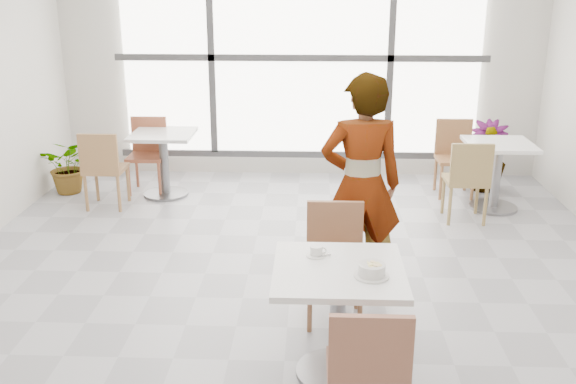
{
  "coord_description": "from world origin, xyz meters",
  "views": [
    {
      "loc": [
        0.18,
        -4.59,
        2.43
      ],
      "look_at": [
        0.0,
        -0.3,
        1.0
      ],
      "focal_mm": 40.18,
      "sensor_mm": 36.0,
      "label": 1
    }
  ],
  "objects_px": {
    "bg_table_left": "(164,155)",
    "bg_chair_left_near": "(103,165)",
    "coffee_cup": "(317,251)",
    "bg_chair_right_far": "(454,152)",
    "bg_table_right": "(497,166)",
    "plant_left": "(69,166)",
    "bg_chair_right_near": "(468,176)",
    "bg_chair_left_far": "(148,149)",
    "main_table": "(338,301)",
    "chair_near": "(368,369)",
    "plant_right": "(486,156)",
    "chair_far": "(335,254)",
    "oatmeal_bowl": "(372,270)",
    "person": "(361,186)"
  },
  "relations": [
    {
      "from": "bg_table_left",
      "to": "bg_chair_left_near",
      "type": "distance_m",
      "value": 0.74
    },
    {
      "from": "coffee_cup",
      "to": "bg_chair_right_far",
      "type": "bearing_deg",
      "value": 65.8
    },
    {
      "from": "coffee_cup",
      "to": "bg_table_right",
      "type": "height_order",
      "value": "coffee_cup"
    },
    {
      "from": "plant_left",
      "to": "bg_chair_right_near",
      "type": "bearing_deg",
      "value": -10.2
    },
    {
      "from": "bg_chair_left_far",
      "to": "main_table",
      "type": "bearing_deg",
      "value": -60.35
    },
    {
      "from": "chair_near",
      "to": "plant_right",
      "type": "distance_m",
      "value": 4.94
    },
    {
      "from": "bg_table_right",
      "to": "bg_chair_left_far",
      "type": "distance_m",
      "value": 4.0
    },
    {
      "from": "plant_left",
      "to": "plant_right",
      "type": "xyz_separation_m",
      "value": [
        4.93,
        0.34,
        0.09
      ]
    },
    {
      "from": "chair_far",
      "to": "coffee_cup",
      "type": "distance_m",
      "value": 0.68
    },
    {
      "from": "bg_table_left",
      "to": "plant_left",
      "type": "bearing_deg",
      "value": 177.24
    },
    {
      "from": "oatmeal_bowl",
      "to": "bg_table_left",
      "type": "bearing_deg",
      "value": 119.72
    },
    {
      "from": "bg_table_left",
      "to": "bg_table_right",
      "type": "xyz_separation_m",
      "value": [
        3.73,
        -0.31,
        0.0
      ]
    },
    {
      "from": "bg_chair_left_near",
      "to": "bg_chair_right_far",
      "type": "bearing_deg",
      "value": -169.66
    },
    {
      "from": "chair_near",
      "to": "bg_table_left",
      "type": "bearing_deg",
      "value": -64.37
    },
    {
      "from": "coffee_cup",
      "to": "bg_table_left",
      "type": "xyz_separation_m",
      "value": [
        -1.76,
        3.36,
        -0.29
      ]
    },
    {
      "from": "coffee_cup",
      "to": "bg_chair_left_near",
      "type": "distance_m",
      "value": 3.7
    },
    {
      "from": "chair_far",
      "to": "bg_chair_left_near",
      "type": "height_order",
      "value": "same"
    },
    {
      "from": "chair_far",
      "to": "plant_right",
      "type": "xyz_separation_m",
      "value": [
        1.89,
        3.15,
        -0.08
      ]
    },
    {
      "from": "person",
      "to": "bg_table_right",
      "type": "bearing_deg",
      "value": -135.76
    },
    {
      "from": "bg_table_left",
      "to": "bg_chair_right_near",
      "type": "xyz_separation_m",
      "value": [
        3.31,
        -0.75,
        0.01
      ]
    },
    {
      "from": "oatmeal_bowl",
      "to": "person",
      "type": "relative_size",
      "value": 0.12
    },
    {
      "from": "oatmeal_bowl",
      "to": "plant_left",
      "type": "bearing_deg",
      "value": 131.07
    },
    {
      "from": "main_table",
      "to": "bg_table_right",
      "type": "relative_size",
      "value": 1.07
    },
    {
      "from": "coffee_cup",
      "to": "plant_right",
      "type": "distance_m",
      "value": 4.28
    },
    {
      "from": "coffee_cup",
      "to": "person",
      "type": "distance_m",
      "value": 1.11
    },
    {
      "from": "coffee_cup",
      "to": "person",
      "type": "xyz_separation_m",
      "value": [
        0.35,
        1.05,
        0.11
      ]
    },
    {
      "from": "bg_chair_left_far",
      "to": "person",
      "type": "bearing_deg",
      "value": -47.09
    },
    {
      "from": "oatmeal_bowl",
      "to": "bg_chair_left_far",
      "type": "relative_size",
      "value": 0.24
    },
    {
      "from": "chair_near",
      "to": "chair_far",
      "type": "bearing_deg",
      "value": -84.94
    },
    {
      "from": "person",
      "to": "bg_chair_right_far",
      "type": "xyz_separation_m",
      "value": [
        1.26,
        2.54,
        -0.39
      ]
    },
    {
      "from": "chair_far",
      "to": "plant_right",
      "type": "relative_size",
      "value": 1.04
    },
    {
      "from": "chair_far",
      "to": "person",
      "type": "xyz_separation_m",
      "value": [
        0.21,
        0.44,
        0.39
      ]
    },
    {
      "from": "bg_table_right",
      "to": "chair_far",
      "type": "bearing_deg",
      "value": -126.82
    },
    {
      "from": "chair_far",
      "to": "bg_table_left",
      "type": "distance_m",
      "value": 3.35
    },
    {
      "from": "oatmeal_bowl",
      "to": "plant_left",
      "type": "distance_m",
      "value": 4.94
    },
    {
      "from": "bg_chair_left_far",
      "to": "plant_right",
      "type": "relative_size",
      "value": 1.04
    },
    {
      "from": "chair_near",
      "to": "coffee_cup",
      "type": "xyz_separation_m",
      "value": [
        -0.27,
        0.86,
        0.28
      ]
    },
    {
      "from": "person",
      "to": "bg_chair_left_far",
      "type": "distance_m",
      "value": 3.46
    },
    {
      "from": "bg_chair_right_near",
      "to": "chair_near",
      "type": "bearing_deg",
      "value": 69.7
    },
    {
      "from": "main_table",
      "to": "coffee_cup",
      "type": "distance_m",
      "value": 0.34
    },
    {
      "from": "bg_table_left",
      "to": "bg_chair_left_far",
      "type": "relative_size",
      "value": 0.86
    },
    {
      "from": "main_table",
      "to": "plant_left",
      "type": "relative_size",
      "value": 1.23
    },
    {
      "from": "plant_left",
      "to": "plant_right",
      "type": "height_order",
      "value": "plant_right"
    },
    {
      "from": "oatmeal_bowl",
      "to": "person",
      "type": "height_order",
      "value": "person"
    },
    {
      "from": "main_table",
      "to": "bg_table_right",
      "type": "height_order",
      "value": "same"
    },
    {
      "from": "person",
      "to": "bg_chair_left_far",
      "type": "xyz_separation_m",
      "value": [
        -2.34,
        2.52,
        -0.39
      ]
    },
    {
      "from": "bg_chair_left_near",
      "to": "main_table",
      "type": "bearing_deg",
      "value": 128.82
    },
    {
      "from": "chair_far",
      "to": "bg_table_left",
      "type": "bearing_deg",
      "value": 124.55
    },
    {
      "from": "bg_table_left",
      "to": "plant_right",
      "type": "bearing_deg",
      "value": 5.9
    },
    {
      "from": "chair_far",
      "to": "plant_right",
      "type": "height_order",
      "value": "chair_far"
    }
  ]
}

